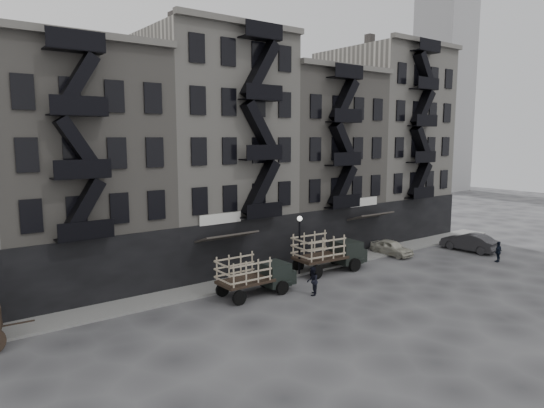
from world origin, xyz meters
TOP-DOWN VIEW (x-y plane):
  - ground at (0.00, 0.00)m, footprint 140.00×140.00m
  - sidewalk at (0.00, 3.75)m, footprint 55.00×2.50m
  - building_midwest at (-10.00, 9.83)m, footprint 10.00×11.35m
  - building_center at (-0.00, 9.82)m, footprint 10.00×11.35m
  - building_mideast at (10.00, 9.83)m, footprint 10.00×11.35m
  - building_east at (20.00, 9.82)m, footprint 10.00×11.35m
  - lamp_post at (3.00, 2.60)m, footprint 0.36×0.36m
  - stake_truck_west at (-1.88, 1.06)m, footprint 5.10×2.16m
  - stake_truck_east at (5.47, 2.21)m, footprint 5.82×2.69m
  - car_east at (13.00, 2.60)m, footprint 1.56×3.75m
  - car_far at (19.50, -0.44)m, footprint 1.92×4.78m
  - pedestrian_mid at (0.91, -1.12)m, footprint 1.11×1.09m
  - policeman at (17.88, -3.88)m, footprint 0.98×0.47m

SIDE VIEW (x-z plane):
  - ground at x=0.00m, z-range 0.00..0.00m
  - sidewalk at x=0.00m, z-range 0.00..0.15m
  - car_east at x=13.00m, z-range 0.00..1.27m
  - car_far at x=19.50m, z-range 0.00..1.55m
  - policeman at x=17.88m, z-range 0.00..1.63m
  - pedestrian_mid at x=0.91m, z-range 0.00..1.80m
  - stake_truck_west at x=-1.88m, z-range 0.18..2.72m
  - stake_truck_east at x=5.47m, z-range 0.20..3.05m
  - lamp_post at x=3.00m, z-range 0.64..4.92m
  - building_midwest at x=-10.00m, z-range -0.60..15.60m
  - building_mideast at x=10.00m, z-range -0.60..15.60m
  - building_center at x=0.00m, z-range -0.60..17.60m
  - building_east at x=20.00m, z-range -0.60..18.60m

